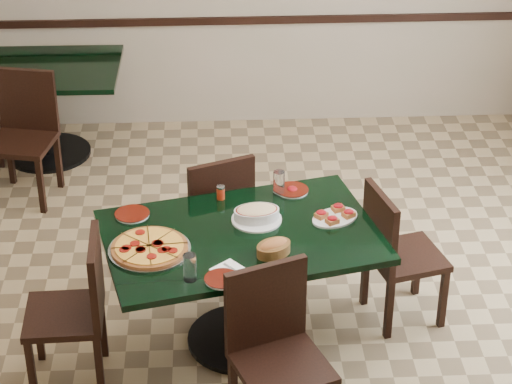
{
  "coord_description": "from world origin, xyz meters",
  "views": [
    {
      "loc": [
        -0.3,
        -4.92,
        3.72
      ],
      "look_at": [
        -0.05,
        0.0,
        0.88
      ],
      "focal_mm": 70.0,
      "sensor_mm": 36.0,
      "label": 1
    }
  ],
  "objects_px": {
    "chair_far": "(216,211)",
    "pepperoni_pizza": "(149,248)",
    "lasagna_casserole": "(257,213)",
    "bread_basket": "(274,248)",
    "back_table": "(42,94)",
    "chair_right": "(394,249)",
    "main_table": "(241,261)",
    "chair_near": "(275,344)",
    "chair_left": "(79,304)",
    "back_chair_near": "(25,128)",
    "bruschetta_platter": "(335,215)"
  },
  "relations": [
    {
      "from": "pepperoni_pizza",
      "to": "bread_basket",
      "type": "height_order",
      "value": "bread_basket"
    },
    {
      "from": "back_chair_near",
      "to": "lasagna_casserole",
      "type": "bearing_deg",
      "value": -34.96
    },
    {
      "from": "pepperoni_pizza",
      "to": "bread_basket",
      "type": "distance_m",
      "value": 0.67
    },
    {
      "from": "back_table",
      "to": "pepperoni_pizza",
      "type": "bearing_deg",
      "value": -69.06
    },
    {
      "from": "chair_near",
      "to": "bruschetta_platter",
      "type": "distance_m",
      "value": 0.96
    },
    {
      "from": "back_chair_near",
      "to": "chair_left",
      "type": "bearing_deg",
      "value": -61.88
    },
    {
      "from": "chair_near",
      "to": "bruschetta_platter",
      "type": "bearing_deg",
      "value": 43.68
    },
    {
      "from": "chair_near",
      "to": "back_chair_near",
      "type": "xyz_separation_m",
      "value": [
        -1.64,
        2.57,
        -0.01
      ]
    },
    {
      "from": "chair_far",
      "to": "chair_right",
      "type": "relative_size",
      "value": 1.03
    },
    {
      "from": "chair_near",
      "to": "back_table",
      "type": "bearing_deg",
      "value": 95.7
    },
    {
      "from": "chair_far",
      "to": "pepperoni_pizza",
      "type": "height_order",
      "value": "chair_far"
    },
    {
      "from": "back_table",
      "to": "lasagna_casserole",
      "type": "bearing_deg",
      "value": -55.4
    },
    {
      "from": "back_table",
      "to": "bread_basket",
      "type": "relative_size",
      "value": 5.05
    },
    {
      "from": "chair_far",
      "to": "pepperoni_pizza",
      "type": "distance_m",
      "value": 0.91
    },
    {
      "from": "pepperoni_pizza",
      "to": "lasagna_casserole",
      "type": "relative_size",
      "value": 1.56
    },
    {
      "from": "pepperoni_pizza",
      "to": "back_chair_near",
      "type": "bearing_deg",
      "value": 116.52
    },
    {
      "from": "pepperoni_pizza",
      "to": "bruschetta_platter",
      "type": "distance_m",
      "value": 1.08
    },
    {
      "from": "chair_far",
      "to": "chair_right",
      "type": "bearing_deg",
      "value": 134.72
    },
    {
      "from": "main_table",
      "to": "bruschetta_platter",
      "type": "relative_size",
      "value": 4.88
    },
    {
      "from": "main_table",
      "to": "bread_basket",
      "type": "relative_size",
      "value": 6.98
    },
    {
      "from": "back_table",
      "to": "chair_near",
      "type": "height_order",
      "value": "chair_near"
    },
    {
      "from": "chair_far",
      "to": "lasagna_casserole",
      "type": "xyz_separation_m",
      "value": [
        0.23,
        -0.51,
        0.29
      ]
    },
    {
      "from": "back_table",
      "to": "chair_far",
      "type": "xyz_separation_m",
      "value": [
        1.31,
        -1.79,
        -0.01
      ]
    },
    {
      "from": "chair_right",
      "to": "bruschetta_platter",
      "type": "distance_m",
      "value": 0.47
    },
    {
      "from": "chair_right",
      "to": "lasagna_casserole",
      "type": "xyz_separation_m",
      "value": [
        -0.82,
        -0.05,
        0.3
      ]
    },
    {
      "from": "chair_near",
      "to": "chair_left",
      "type": "bearing_deg",
      "value": 136.16
    },
    {
      "from": "back_table",
      "to": "chair_near",
      "type": "xyz_separation_m",
      "value": [
        1.59,
        -3.15,
        0.01
      ]
    },
    {
      "from": "main_table",
      "to": "back_table",
      "type": "bearing_deg",
      "value": 107.13
    },
    {
      "from": "chair_far",
      "to": "chair_near",
      "type": "height_order",
      "value": "chair_near"
    },
    {
      "from": "chair_left",
      "to": "back_chair_near",
      "type": "bearing_deg",
      "value": -166.16
    },
    {
      "from": "pepperoni_pizza",
      "to": "bread_basket",
      "type": "relative_size",
      "value": 1.85
    },
    {
      "from": "lasagna_casserole",
      "to": "bread_basket",
      "type": "relative_size",
      "value": 1.19
    },
    {
      "from": "main_table",
      "to": "chair_near",
      "type": "bearing_deg",
      "value": -92.21
    },
    {
      "from": "back_chair_near",
      "to": "bruschetta_platter",
      "type": "bearing_deg",
      "value": -27.99
    },
    {
      "from": "back_table",
      "to": "chair_far",
      "type": "bearing_deg",
      "value": -52.99
    },
    {
      "from": "back_table",
      "to": "chair_right",
      "type": "xyz_separation_m",
      "value": [
        2.36,
        -2.25,
        -0.03
      ]
    },
    {
      "from": "chair_near",
      "to": "bread_basket",
      "type": "distance_m",
      "value": 0.56
    },
    {
      "from": "back_table",
      "to": "bread_basket",
      "type": "bearing_deg",
      "value": -57.83
    },
    {
      "from": "chair_far",
      "to": "lasagna_casserole",
      "type": "height_order",
      "value": "chair_far"
    },
    {
      "from": "chair_right",
      "to": "lasagna_casserole",
      "type": "relative_size",
      "value": 3.08
    },
    {
      "from": "back_table",
      "to": "lasagna_casserole",
      "type": "height_order",
      "value": "lasagna_casserole"
    },
    {
      "from": "bread_basket",
      "to": "chair_near",
      "type": "bearing_deg",
      "value": -124.21
    },
    {
      "from": "chair_left",
      "to": "main_table",
      "type": "bearing_deg",
      "value": 105.2
    },
    {
      "from": "pepperoni_pizza",
      "to": "lasagna_casserole",
      "type": "height_order",
      "value": "lasagna_casserole"
    },
    {
      "from": "main_table",
      "to": "pepperoni_pizza",
      "type": "xyz_separation_m",
      "value": [
        -0.5,
        -0.14,
        0.2
      ]
    },
    {
      "from": "main_table",
      "to": "back_table",
      "type": "relative_size",
      "value": 1.38
    },
    {
      "from": "chair_far",
      "to": "back_table",
      "type": "bearing_deg",
      "value": -75.32
    },
    {
      "from": "chair_left",
      "to": "lasagna_casserole",
      "type": "distance_m",
      "value": 1.11
    },
    {
      "from": "chair_right",
      "to": "back_chair_near",
      "type": "bearing_deg",
      "value": 40.3
    },
    {
      "from": "chair_left",
      "to": "bruschetta_platter",
      "type": "distance_m",
      "value": 1.51
    }
  ]
}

